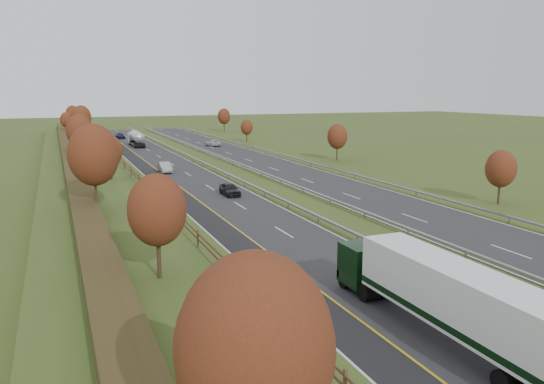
{
  "coord_description": "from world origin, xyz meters",
  "views": [
    {
      "loc": [
        -16.89,
        -18.53,
        12.26
      ],
      "look_at": [
        3.17,
        30.43,
        2.2
      ],
      "focal_mm": 35.0,
      "sensor_mm": 36.0,
      "label": 1
    }
  ],
  "objects_px": {
    "box_lorry": "(443,296)",
    "car_silver_mid": "(165,167)",
    "car_dark_near": "(230,189)",
    "car_oncoming": "(213,143)",
    "road_tanker": "(136,138)",
    "car_small_far": "(120,136)"
  },
  "relations": [
    {
      "from": "car_dark_near",
      "to": "car_oncoming",
      "type": "relative_size",
      "value": 0.87
    },
    {
      "from": "road_tanker",
      "to": "car_silver_mid",
      "type": "distance_m",
      "value": 42.23
    },
    {
      "from": "box_lorry",
      "to": "road_tanker",
      "type": "distance_m",
      "value": 103.26
    },
    {
      "from": "car_dark_near",
      "to": "car_silver_mid",
      "type": "bearing_deg",
      "value": 99.97
    },
    {
      "from": "road_tanker",
      "to": "car_oncoming",
      "type": "bearing_deg",
      "value": -22.32
    },
    {
      "from": "road_tanker",
      "to": "car_dark_near",
      "type": "xyz_separation_m",
      "value": [
        1.87,
        -63.46,
        -1.08
      ]
    },
    {
      "from": "car_dark_near",
      "to": "car_silver_mid",
      "type": "xyz_separation_m",
      "value": [
        -3.64,
        21.28,
        0.03
      ]
    },
    {
      "from": "car_dark_near",
      "to": "car_silver_mid",
      "type": "relative_size",
      "value": 0.92
    },
    {
      "from": "box_lorry",
      "to": "car_silver_mid",
      "type": "height_order",
      "value": "box_lorry"
    },
    {
      "from": "road_tanker",
      "to": "car_oncoming",
      "type": "distance_m",
      "value": 17.37
    },
    {
      "from": "car_dark_near",
      "to": "car_silver_mid",
      "type": "height_order",
      "value": "car_silver_mid"
    },
    {
      "from": "car_dark_near",
      "to": "road_tanker",
      "type": "bearing_deg",
      "value": 91.95
    },
    {
      "from": "box_lorry",
      "to": "car_oncoming",
      "type": "relative_size",
      "value": 3.26
    },
    {
      "from": "car_small_far",
      "to": "box_lorry",
      "type": "bearing_deg",
      "value": -94.64
    },
    {
      "from": "car_silver_mid",
      "to": "car_oncoming",
      "type": "distance_m",
      "value": 39.8
    },
    {
      "from": "box_lorry",
      "to": "car_small_far",
      "type": "distance_m",
      "value": 124.7
    },
    {
      "from": "car_silver_mid",
      "to": "car_small_far",
      "type": "relative_size",
      "value": 0.99
    },
    {
      "from": "car_silver_mid",
      "to": "road_tanker",
      "type": "bearing_deg",
      "value": 88.11
    },
    {
      "from": "box_lorry",
      "to": "car_dark_near",
      "type": "height_order",
      "value": "box_lorry"
    },
    {
      "from": "car_dark_near",
      "to": "car_oncoming",
      "type": "distance_m",
      "value": 58.62
    },
    {
      "from": "car_small_far",
      "to": "car_silver_mid",
      "type": "bearing_deg",
      "value": -95.82
    },
    {
      "from": "road_tanker",
      "to": "car_oncoming",
      "type": "xyz_separation_m",
      "value": [
        16.04,
        -6.59,
        -1.13
      ]
    }
  ]
}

